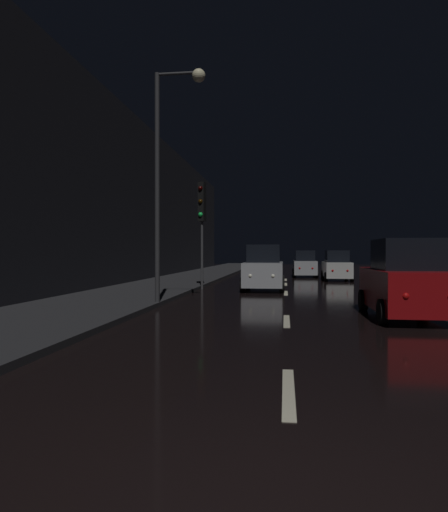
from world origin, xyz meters
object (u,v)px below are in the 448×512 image
(car_parked_right_far, at_px, (337,267))
(car_parked_right_near, at_px, (405,282))
(car_distant_taillights, at_px, (305,265))
(streetlamp_overhead, at_px, (170,152))
(traffic_light_far_left, at_px, (202,211))
(car_approaching_headlights, at_px, (264,269))

(car_parked_right_far, relative_size, car_parked_right_near, 0.89)
(car_distant_taillights, xyz_separation_m, car_parked_right_near, (1.85, -20.96, 0.11))
(streetlamp_overhead, height_order, car_distant_taillights, streetlamp_overhead)
(traffic_light_far_left, bearing_deg, car_approaching_headlights, 104.43)
(car_approaching_headlights, relative_size, car_parked_right_near, 1.00)
(car_parked_right_far, distance_m, car_distant_taillights, 4.33)
(streetlamp_overhead, relative_size, car_parked_right_far, 2.05)
(car_parked_right_near, bearing_deg, traffic_light_far_left, 39.48)
(car_distant_taillights, height_order, car_parked_right_near, car_parked_right_near)
(streetlamp_overhead, distance_m, car_distant_taillights, 20.46)
(streetlamp_overhead, bearing_deg, car_parked_right_far, 65.35)
(car_approaching_headlights, bearing_deg, car_distant_taillights, 168.47)
(traffic_light_far_left, bearing_deg, car_parked_right_near, 52.79)
(traffic_light_far_left, relative_size, streetlamp_overhead, 0.67)
(traffic_light_far_left, height_order, car_approaching_headlights, traffic_light_far_left)
(streetlamp_overhead, height_order, car_parked_right_near, streetlamp_overhead)
(traffic_light_far_left, xyz_separation_m, car_parked_right_far, (7.31, 8.17, -2.94))
(car_distant_taillights, relative_size, car_parked_right_near, 0.89)
(streetlamp_overhead, xyz_separation_m, car_distant_taillights, (5.22, 19.32, -4.24))
(car_approaching_headlights, height_order, car_parked_right_far, car_approaching_headlights)
(car_approaching_headlights, xyz_separation_m, car_distant_taillights, (2.45, 12.03, -0.11))
(car_approaching_headlights, bearing_deg, car_parked_right_near, 25.72)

